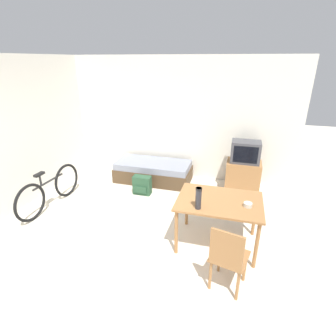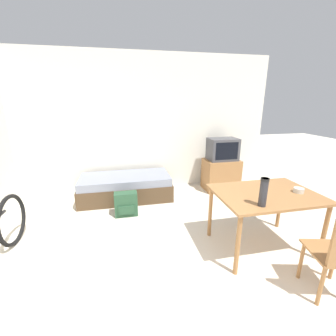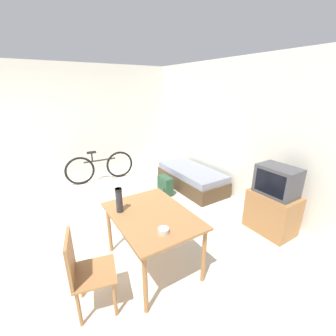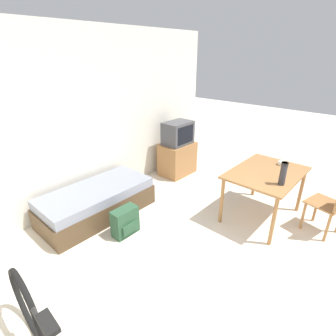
% 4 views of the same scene
% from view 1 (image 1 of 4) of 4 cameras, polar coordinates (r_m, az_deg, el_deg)
% --- Properties ---
extents(ground_plane, '(20.00, 20.00, 0.00)m').
position_cam_1_polar(ground_plane, '(3.71, -14.97, -23.05)').
color(ground_plane, beige).
extents(wall_back, '(5.56, 0.06, 2.70)m').
position_cam_1_polar(wall_back, '(6.06, 0.66, 10.64)').
color(wall_back, silver).
rests_on(wall_back, ground_plane).
extents(wall_left, '(0.06, 4.54, 2.70)m').
position_cam_1_polar(wall_left, '(5.63, -28.20, 7.01)').
color(wall_left, silver).
rests_on(wall_left, ground_plane).
extents(daybed, '(1.70, 0.79, 0.46)m').
position_cam_1_polar(daybed, '(6.02, -3.21, -0.74)').
color(daybed, '#4C3823').
rests_on(daybed, ground_plane).
extents(tv, '(0.70, 0.49, 1.08)m').
position_cam_1_polar(tv, '(5.70, 16.12, -0.09)').
color(tv, '#9E6B3D').
rests_on(tv, ground_plane).
extents(dining_table, '(1.20, 0.87, 0.75)m').
position_cam_1_polar(dining_table, '(3.88, 11.06, -8.00)').
color(dining_table, '#9E6B3D').
rests_on(dining_table, ground_plane).
extents(wooden_chair, '(0.50, 0.50, 0.90)m').
position_cam_1_polar(wooden_chair, '(3.26, 12.88, -18.27)').
color(wooden_chair, '#9E6B3D').
rests_on(wooden_chair, ground_plane).
extents(bicycle, '(0.14, 1.62, 0.76)m').
position_cam_1_polar(bicycle, '(5.39, -24.32, -4.39)').
color(bicycle, black).
rests_on(bicycle, ground_plane).
extents(thermos_flask, '(0.09, 0.09, 0.31)m').
position_cam_1_polar(thermos_flask, '(3.52, 6.64, -6.38)').
color(thermos_flask, '#2D2D33').
rests_on(thermos_flask, dining_table).
extents(mate_bowl, '(0.12, 0.12, 0.06)m').
position_cam_1_polar(mate_bowl, '(3.76, 16.99, -7.65)').
color(mate_bowl, beige).
rests_on(mate_bowl, dining_table).
extents(backpack, '(0.37, 0.21, 0.40)m').
position_cam_1_polar(backpack, '(5.46, -5.65, -3.76)').
color(backpack, '#284C33').
rests_on(backpack, ground_plane).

